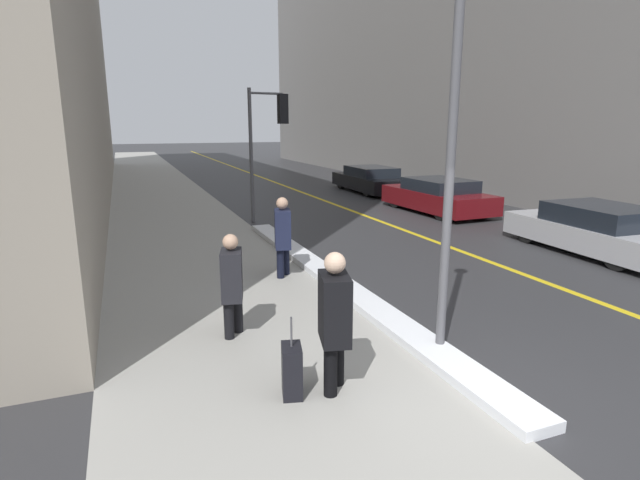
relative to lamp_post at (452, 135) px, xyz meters
The scene contains 14 objects.
ground_plane 3.21m from the lamp_post, 102.38° to the right, with size 160.00×160.00×0.00m, color #2D2D30.
sidewalk_slab 14.10m from the lamp_post, 99.61° to the left, with size 4.00×80.00×0.01m.
road_centre_stripe 14.39m from the lamp_post, 74.81° to the left, with size 0.16×80.00×0.00m.
snow_bank_curb 4.39m from the lamp_post, 92.57° to the left, with size 0.51×10.73×0.13m.
building_facade_right 24.70m from the lamp_post, 58.37° to the left, with size 6.00×36.00×15.60m.
lamp_post is the anchor object (origin of this frame).
traffic_light_near 10.09m from the lamp_post, 86.69° to the left, with size 1.31×0.43×4.06m.
pedestrian_trailing 2.63m from the lamp_post, 167.22° to the right, with size 0.44×0.60×1.65m.
pedestrian_with_shoulder_bag 3.56m from the lamp_post, 147.62° to the left, with size 0.40×0.73×1.51m.
pedestrian_in_glasses 4.61m from the lamp_post, 102.86° to the left, with size 0.43×0.76×1.61m.
parked_car_silver 7.68m from the lamp_post, 25.43° to the left, with size 2.07×4.41×1.15m.
parked_car_maroon 11.49m from the lamp_post, 55.71° to the left, with size 2.00×4.47×1.17m.
parked_car_black 16.56m from the lamp_post, 66.12° to the left, with size 1.98×4.79×1.14m.
rolling_suitcase 3.40m from the lamp_post, behind, with size 0.30×0.40×0.95m.
Camera 1 is at (-3.49, -3.80, 3.00)m, focal length 28.00 mm.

